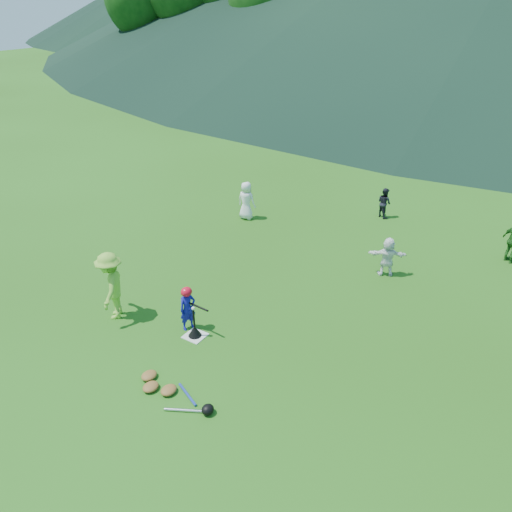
{
  "coord_description": "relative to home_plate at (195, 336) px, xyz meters",
  "views": [
    {
      "loc": [
        5.97,
        -6.78,
        6.75
      ],
      "look_at": [
        0.0,
        2.5,
        0.9
      ],
      "focal_mm": 35.0,
      "sensor_mm": 36.0,
      "label": 1
    }
  ],
  "objects": [
    {
      "name": "fielder_a",
      "position": [
        -2.66,
        6.05,
        0.63
      ],
      "size": [
        0.65,
        0.44,
        1.28
      ],
      "primitive_type": "imported",
      "rotation": [
        0.0,
        0.0,
        3.2
      ],
      "color": "white",
      "rests_on": "ground"
    },
    {
      "name": "ground",
      "position": [
        0.0,
        0.0,
        -0.01
      ],
      "size": [
        120.0,
        120.0,
        0.0
      ],
      "primitive_type": "plane",
      "color": "#265313",
      "rests_on": "ground"
    },
    {
      "name": "fielder_d",
      "position": [
        2.59,
        4.92,
        0.54
      ],
      "size": [
        1.05,
        0.71,
        1.09
      ],
      "primitive_type": "imported",
      "rotation": [
        0.0,
        0.0,
        3.57
      ],
      "color": "white",
      "rests_on": "ground"
    },
    {
      "name": "baseball",
      "position": [
        0.0,
        0.0,
        0.73
      ],
      "size": [
        0.08,
        0.08,
        0.08
      ],
      "primitive_type": "sphere",
      "color": "white",
      "rests_on": "batting_tee"
    },
    {
      "name": "outfield_fence",
      "position": [
        0.0,
        28.0,
        0.69
      ],
      "size": [
        70.07,
        0.08,
        1.33
      ],
      "color": "gray",
      "rests_on": "ground"
    },
    {
      "name": "batter_child",
      "position": [
        -0.31,
        0.17,
        0.51
      ],
      "size": [
        0.38,
        0.45,
        1.05
      ],
      "primitive_type": "imported",
      "rotation": [
        0.0,
        0.0,
        1.17
      ],
      "color": "#151593",
      "rests_on": "ground"
    },
    {
      "name": "batting_tee",
      "position": [
        0.0,
        0.0,
        0.12
      ],
      "size": [
        0.3,
        0.3,
        0.68
      ],
      "color": "black",
      "rests_on": "home_plate"
    },
    {
      "name": "batter_gear",
      "position": [
        -0.29,
        0.17,
        0.93
      ],
      "size": [
        0.73,
        0.26,
        0.41
      ],
      "color": "red",
      "rests_on": "ground"
    },
    {
      "name": "adult_coach",
      "position": [
        -2.07,
        -0.39,
        0.81
      ],
      "size": [
        1.11,
        1.22,
        1.65
      ],
      "primitive_type": "imported",
      "rotation": [
        0.0,
        0.0,
        -0.96
      ],
      "color": "#82C339",
      "rests_on": "ground"
    },
    {
      "name": "home_plate",
      "position": [
        0.0,
        0.0,
        0.0
      ],
      "size": [
        0.45,
        0.45,
        0.02
      ],
      "primitive_type": "cube",
      "color": "silver",
      "rests_on": "ground"
    },
    {
      "name": "fielder_b",
      "position": [
        1.15,
        8.66,
        0.5
      ],
      "size": [
        0.62,
        0.58,
        1.02
      ],
      "primitive_type": "imported",
      "rotation": [
        0.0,
        0.0,
        2.63
      ],
      "color": "black",
      "rests_on": "ground"
    },
    {
      "name": "equipment_pile",
      "position": [
        0.7,
        -1.66,
        0.06
      ],
      "size": [
        1.8,
        0.71,
        0.19
      ],
      "color": "olive",
      "rests_on": "ground"
    }
  ]
}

